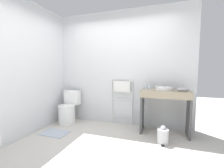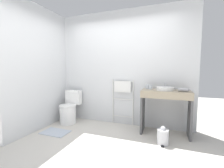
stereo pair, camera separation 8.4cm
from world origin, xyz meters
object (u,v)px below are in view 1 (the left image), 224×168
(towel_radiator, at_px, (122,91))
(hair_dryer, at_px, (183,89))
(toilet, at_px, (68,110))
(cup_near_wall, at_px, (146,86))
(cup_near_edge, at_px, (150,87))
(trash_bin, at_px, (163,136))
(sink_basin, at_px, (164,88))

(towel_radiator, xyz_separation_m, hair_dryer, (1.27, -0.28, 0.14))
(hair_dryer, bearing_deg, toilet, -179.43)
(toilet, bearing_deg, hair_dryer, 0.57)
(towel_radiator, distance_m, cup_near_wall, 0.60)
(cup_near_wall, height_order, cup_near_edge, cup_near_wall)
(toilet, height_order, towel_radiator, towel_radiator)
(trash_bin, bearing_deg, cup_near_edge, 118.16)
(cup_near_edge, distance_m, hair_dryer, 0.63)
(cup_near_edge, xyz_separation_m, hair_dryer, (0.62, -0.14, -0.01))
(toilet, distance_m, sink_basin, 2.29)
(towel_radiator, bearing_deg, hair_dryer, -12.67)
(cup_near_wall, distance_m, trash_bin, 1.05)
(toilet, relative_size, towel_radiator, 0.74)
(hair_dryer, bearing_deg, cup_near_wall, 165.11)
(sink_basin, distance_m, cup_near_edge, 0.29)
(cup_near_wall, bearing_deg, trash_bin, -57.75)
(cup_near_wall, bearing_deg, sink_basin, -17.65)
(toilet, distance_m, towel_radiator, 1.39)
(towel_radiator, relative_size, cup_near_edge, 11.87)
(sink_basin, relative_size, hair_dryer, 1.48)
(toilet, height_order, cup_near_wall, cup_near_wall)
(towel_radiator, xyz_separation_m, cup_near_wall, (0.57, -0.10, 0.15))
(towel_radiator, distance_m, hair_dryer, 1.30)
(towel_radiator, distance_m, cup_near_edge, 0.68)
(sink_basin, bearing_deg, cup_near_wall, 162.35)
(cup_near_wall, bearing_deg, toilet, -173.53)
(sink_basin, xyz_separation_m, cup_near_edge, (-0.28, 0.07, 0.01))
(cup_near_edge, relative_size, trash_bin, 0.28)
(sink_basin, height_order, cup_near_edge, cup_near_edge)
(cup_near_edge, height_order, trash_bin, cup_near_edge)
(trash_bin, bearing_deg, cup_near_wall, 122.25)
(toilet, relative_size, cup_near_edge, 8.77)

